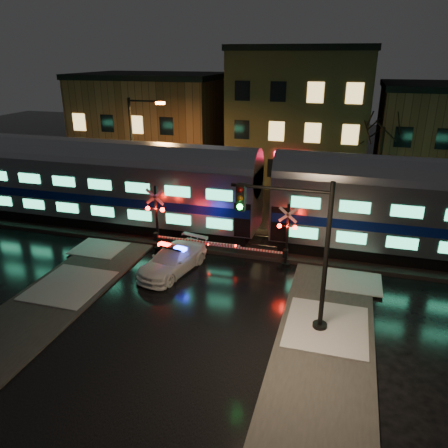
% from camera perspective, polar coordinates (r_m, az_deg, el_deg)
% --- Properties ---
extents(ground, '(120.00, 120.00, 0.00)m').
position_cam_1_polar(ground, '(23.72, -2.20, -7.03)').
color(ground, black).
rests_on(ground, ground).
extents(ballast, '(90.00, 4.20, 0.24)m').
position_cam_1_polar(ballast, '(27.97, 1.01, -2.14)').
color(ballast, black).
rests_on(ballast, ground).
extents(sidewalk_left, '(4.00, 20.00, 0.12)m').
position_cam_1_polar(sidewalk_left, '(22.11, -23.99, -11.16)').
color(sidewalk_left, '#2D2D2D').
rests_on(sidewalk_left, ground).
extents(sidewalk_right, '(4.00, 20.00, 0.12)m').
position_cam_1_polar(sidewalk_right, '(17.75, 12.56, -18.39)').
color(sidewalk_right, '#2D2D2D').
rests_on(sidewalk_right, ground).
extents(building_left, '(14.00, 10.00, 9.00)m').
position_cam_1_polar(building_left, '(46.67, -9.15, 12.74)').
color(building_left, brown).
rests_on(building_left, ground).
extents(building_mid, '(12.00, 11.00, 11.50)m').
position_cam_1_polar(building_mid, '(42.89, 10.09, 13.63)').
color(building_mid, brown).
rests_on(building_mid, ground).
extents(train, '(51.00, 3.12, 5.92)m').
position_cam_1_polar(train, '(26.39, 5.55, 3.87)').
color(train, black).
rests_on(train, ballast).
extents(police_car, '(3.01, 5.20, 1.58)m').
position_cam_1_polar(police_car, '(24.20, -6.70, -4.65)').
color(police_car, white).
rests_on(police_car, ground).
extents(crossing_signal_right, '(5.33, 0.64, 3.77)m').
position_cam_1_polar(crossing_signal_right, '(24.32, 7.31, -2.37)').
color(crossing_signal_right, black).
rests_on(crossing_signal_right, ground).
extents(crossing_signal_left, '(5.85, 0.66, 4.14)m').
position_cam_1_polar(crossing_signal_left, '(26.14, -8.08, -0.30)').
color(crossing_signal_left, black).
rests_on(crossing_signal_left, ground).
extents(traffic_light, '(4.34, 0.75, 6.71)m').
position_cam_1_polar(traffic_light, '(18.32, 9.92, -3.82)').
color(traffic_light, black).
rests_on(traffic_light, ground).
extents(streetlight, '(2.81, 0.29, 8.39)m').
position_cam_1_polar(streetlight, '(33.13, -11.43, 9.74)').
color(streetlight, black).
rests_on(streetlight, ground).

